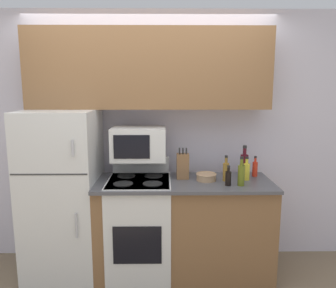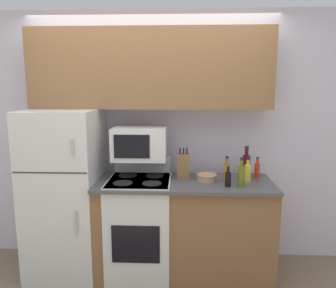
{
  "view_description": "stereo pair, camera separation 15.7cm",
  "coord_description": "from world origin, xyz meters",
  "px_view_note": "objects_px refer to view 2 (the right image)",
  "views": [
    {
      "loc": [
        0.15,
        -2.64,
        1.79
      ],
      "look_at": [
        0.18,
        0.27,
        1.29
      ],
      "focal_mm": 35.0,
      "sensor_mm": 36.0,
      "label": 1
    },
    {
      "loc": [
        0.3,
        -2.64,
        1.79
      ],
      "look_at": [
        0.18,
        0.27,
        1.29
      ],
      "focal_mm": 35.0,
      "sensor_mm": 36.0,
      "label": 2
    }
  ],
  "objects_px": {
    "bowl": "(207,177)",
    "bottle_hot_sauce": "(257,170)",
    "bottle_olive_oil": "(241,175)",
    "microwave": "(140,144)",
    "refrigerator": "(66,192)",
    "stove": "(140,226)",
    "bottle_cooking_spray": "(248,172)",
    "bottle_wine_red": "(246,165)",
    "bottle_vinegar": "(226,172)",
    "bottle_soy_sauce": "(228,179)",
    "knife_block": "(183,166)"
  },
  "relations": [
    {
      "from": "bowl",
      "to": "bottle_hot_sauce",
      "type": "xyz_separation_m",
      "value": [
        0.49,
        0.14,
        0.04
      ]
    },
    {
      "from": "bowl",
      "to": "bottle_olive_oil",
      "type": "xyz_separation_m",
      "value": [
        0.29,
        -0.16,
        0.07
      ]
    },
    {
      "from": "bowl",
      "to": "microwave",
      "type": "bearing_deg",
      "value": 170.0
    },
    {
      "from": "refrigerator",
      "to": "stove",
      "type": "bearing_deg",
      "value": -5.11
    },
    {
      "from": "bottle_olive_oil",
      "to": "bottle_cooking_spray",
      "type": "height_order",
      "value": "bottle_olive_oil"
    },
    {
      "from": "bottle_wine_red",
      "to": "bottle_hot_sauce",
      "type": "height_order",
      "value": "bottle_wine_red"
    },
    {
      "from": "microwave",
      "to": "bottle_vinegar",
      "type": "xyz_separation_m",
      "value": [
        0.81,
        -0.13,
        -0.23
      ]
    },
    {
      "from": "bottle_hot_sauce",
      "to": "bottle_soy_sauce",
      "type": "xyz_separation_m",
      "value": [
        -0.32,
        -0.3,
        -0.01
      ]
    },
    {
      "from": "bottle_vinegar",
      "to": "bowl",
      "type": "bearing_deg",
      "value": 174.66
    },
    {
      "from": "bottle_hot_sauce",
      "to": "bottle_wine_red",
      "type": "bearing_deg",
      "value": 166.98
    },
    {
      "from": "bottle_cooking_spray",
      "to": "microwave",
      "type": "bearing_deg",
      "value": 174.56
    },
    {
      "from": "bottle_cooking_spray",
      "to": "refrigerator",
      "type": "bearing_deg",
      "value": 178.73
    },
    {
      "from": "bowl",
      "to": "bottle_soy_sauce",
      "type": "distance_m",
      "value": 0.24
    },
    {
      "from": "stove",
      "to": "bowl",
      "type": "relative_size",
      "value": 5.77
    },
    {
      "from": "bottle_olive_oil",
      "to": "bottle_soy_sauce",
      "type": "bearing_deg",
      "value": 179.53
    },
    {
      "from": "refrigerator",
      "to": "microwave",
      "type": "bearing_deg",
      "value": 4.62
    },
    {
      "from": "bottle_vinegar",
      "to": "bottle_cooking_spray",
      "type": "bearing_deg",
      "value": 9.2
    },
    {
      "from": "bottle_wine_red",
      "to": "bottle_olive_oil",
      "type": "relative_size",
      "value": 1.15
    },
    {
      "from": "refrigerator",
      "to": "bottle_hot_sauce",
      "type": "xyz_separation_m",
      "value": [
        1.84,
        0.09,
        0.22
      ]
    },
    {
      "from": "microwave",
      "to": "bottle_olive_oil",
      "type": "distance_m",
      "value": 0.98
    },
    {
      "from": "bottle_vinegar",
      "to": "refrigerator",
      "type": "bearing_deg",
      "value": 177.36
    },
    {
      "from": "microwave",
      "to": "bowl",
      "type": "height_order",
      "value": "microwave"
    },
    {
      "from": "refrigerator",
      "to": "bottle_olive_oil",
      "type": "height_order",
      "value": "refrigerator"
    },
    {
      "from": "bottle_wine_red",
      "to": "bottle_hot_sauce",
      "type": "bearing_deg",
      "value": -13.02
    },
    {
      "from": "knife_block",
      "to": "bottle_vinegar",
      "type": "relative_size",
      "value": 1.24
    },
    {
      "from": "bottle_hot_sauce",
      "to": "bottle_soy_sauce",
      "type": "distance_m",
      "value": 0.44
    },
    {
      "from": "microwave",
      "to": "bottle_soy_sauce",
      "type": "distance_m",
      "value": 0.89
    },
    {
      "from": "knife_block",
      "to": "bottle_vinegar",
      "type": "distance_m",
      "value": 0.4
    },
    {
      "from": "stove",
      "to": "bottle_olive_oil",
      "type": "xyz_separation_m",
      "value": [
        0.91,
        -0.15,
        0.55
      ]
    },
    {
      "from": "refrigerator",
      "to": "bowl",
      "type": "bearing_deg",
      "value": -2.28
    },
    {
      "from": "refrigerator",
      "to": "bottle_cooking_spray",
      "type": "height_order",
      "value": "refrigerator"
    },
    {
      "from": "bottle_olive_oil",
      "to": "bottle_hot_sauce",
      "type": "relative_size",
      "value": 1.3
    },
    {
      "from": "microwave",
      "to": "bottle_soy_sauce",
      "type": "bearing_deg",
      "value": -18.82
    },
    {
      "from": "knife_block",
      "to": "bottle_wine_red",
      "type": "height_order",
      "value": "bottle_wine_red"
    },
    {
      "from": "knife_block",
      "to": "bottle_wine_red",
      "type": "relative_size",
      "value": 0.99
    },
    {
      "from": "stove",
      "to": "bowl",
      "type": "xyz_separation_m",
      "value": [
        0.62,
        0.01,
        0.49
      ]
    },
    {
      "from": "knife_block",
      "to": "bottle_wine_red",
      "type": "distance_m",
      "value": 0.61
    },
    {
      "from": "stove",
      "to": "bottle_vinegar",
      "type": "bearing_deg",
      "value": -0.4
    },
    {
      "from": "knife_block",
      "to": "bottle_olive_oil",
      "type": "relative_size",
      "value": 1.14
    },
    {
      "from": "bottle_wine_red",
      "to": "refrigerator",
      "type": "bearing_deg",
      "value": -176.37
    },
    {
      "from": "bowl",
      "to": "bottle_hot_sauce",
      "type": "distance_m",
      "value": 0.51
    },
    {
      "from": "bottle_wine_red",
      "to": "bottle_olive_oil",
      "type": "bearing_deg",
      "value": -107.73
    },
    {
      "from": "stove",
      "to": "bottle_vinegar",
      "type": "xyz_separation_m",
      "value": [
        0.8,
        -0.01,
        0.54
      ]
    },
    {
      "from": "bottle_olive_oil",
      "to": "bottle_vinegar",
      "type": "relative_size",
      "value": 1.08
    },
    {
      "from": "bottle_olive_oil",
      "to": "bottle_soy_sauce",
      "type": "relative_size",
      "value": 1.44
    },
    {
      "from": "refrigerator",
      "to": "bottle_vinegar",
      "type": "relative_size",
      "value": 6.63
    },
    {
      "from": "microwave",
      "to": "bottle_wine_red",
      "type": "xyz_separation_m",
      "value": [
        1.02,
        0.05,
        -0.21
      ]
    },
    {
      "from": "refrigerator",
      "to": "bowl",
      "type": "height_order",
      "value": "refrigerator"
    },
    {
      "from": "stove",
      "to": "knife_block",
      "type": "bearing_deg",
      "value": 11.82
    },
    {
      "from": "refrigerator",
      "to": "bottle_hot_sauce",
      "type": "bearing_deg",
      "value": 2.71
    }
  ]
}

